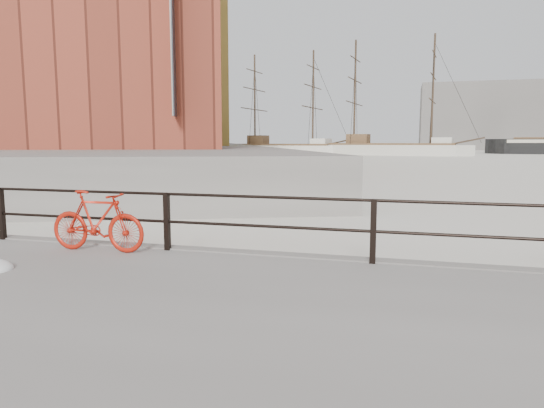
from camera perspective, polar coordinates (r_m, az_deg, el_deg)
The scene contains 14 objects.
ground at distance 7.95m, azimuth 11.73°, elevation -9.02°, with size 400.00×400.00×0.00m, color white.
promenade at distance 4.18m, azimuth 7.88°, elevation -21.98°, with size 36.00×8.00×0.35m, color gray.
far_quay at distance 89.32m, azimuth -11.56°, elevation 6.35°, with size 24.00×150.00×1.80m, color gray.
guardrail at distance 7.61m, azimuth 11.83°, elevation -3.18°, with size 28.00×0.10×1.00m, color black, non-canonical shape.
bicycle at distance 8.78m, azimuth -19.87°, elevation -1.90°, with size 1.74×0.26×1.05m, color #B61A0C.
schooner_mid at distance 82.90m, azimuth 13.79°, elevation 5.60°, with size 27.46×11.62×19.88m, color beige, non-canonical shape.
schooner_left at distance 87.27m, azimuth 1.31°, elevation 5.88°, with size 24.43×11.10×18.55m, color silver, non-canonical shape.
workboat_near at distance 41.48m, azimuth -16.88°, elevation 3.96°, with size 10.67×3.56×7.00m, color black, non-canonical shape.
workboat_far at distance 60.93m, azimuth -19.57°, elevation 4.83°, with size 10.15×3.51×7.00m, color black, non-canonical shape.
apartment_mustard at distance 57.80m, azimuth -16.89°, elevation 17.68°, with size 22.00×15.00×22.20m, color gold.
apartment_cream at distance 80.22m, azimuth -13.87°, elevation 14.42°, with size 20.00×15.00×21.20m, color beige.
apartment_grey at distance 102.06m, azimuth -12.30°, elevation 13.46°, with size 22.00×15.00×23.20m, color #ABABA5.
apartment_brick at distance 124.77m, azimuth -11.22°, elevation 11.88°, with size 24.00×15.00×21.20m, color maroon.
industrial_west at distance 149.07m, azimuth 23.29°, elevation 9.36°, with size 32.00×18.00×18.00m, color gray.
Camera 1 is at (0.45, -7.62, 2.22)m, focal length 32.00 mm.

